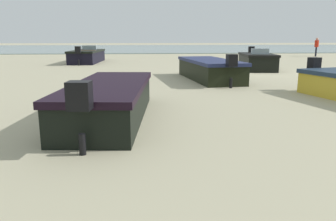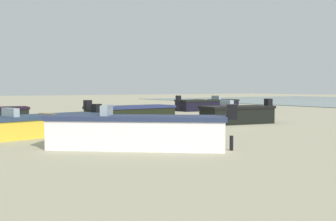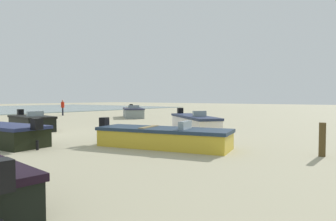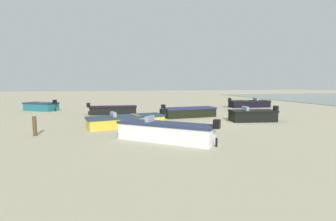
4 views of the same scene
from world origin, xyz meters
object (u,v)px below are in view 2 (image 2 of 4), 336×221
(boat_white_4, at_px, (137,132))
(boat_black_7, at_px, (207,105))
(boat_black_1, at_px, (237,114))
(boat_yellow_3, at_px, (35,125))
(boat_black_0, at_px, (131,114))

(boat_white_4, xyz_separation_m, boat_black_7, (14.22, -13.56, -0.05))
(boat_black_1, height_order, boat_white_4, boat_white_4)
(boat_yellow_3, distance_m, boat_black_7, 17.95)
(boat_black_1, distance_m, boat_yellow_3, 9.33)
(boat_black_0, relative_size, boat_black_7, 0.94)
(boat_white_4, bearing_deg, boat_black_0, 12.13)
(boat_black_1, xyz_separation_m, boat_yellow_3, (-0.06, 9.33, -0.06))
(boat_black_1, bearing_deg, boat_yellow_3, 98.63)
(boat_black_0, bearing_deg, boat_yellow_3, -64.69)
(boat_white_4, bearing_deg, boat_yellow_3, 57.34)
(boat_black_1, relative_size, boat_black_7, 0.73)
(boat_black_0, bearing_deg, boat_white_4, -32.79)
(boat_black_1, relative_size, boat_yellow_3, 0.70)
(boat_black_0, relative_size, boat_yellow_3, 0.90)
(boat_white_4, height_order, boat_black_7, boat_white_4)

